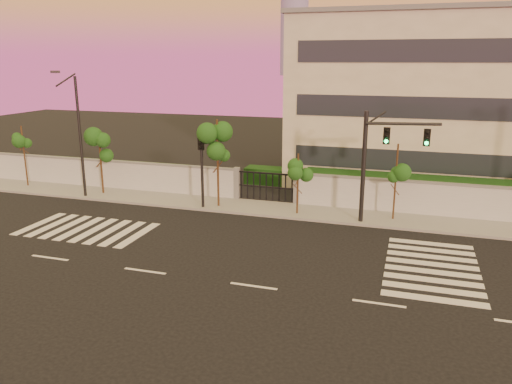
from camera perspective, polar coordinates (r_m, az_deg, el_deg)
ground at (r=20.73m, az=-0.27°, el=-10.72°), size 120.00×120.00×0.00m
sidewalk at (r=30.21m, az=5.83°, el=-2.30°), size 60.00×3.00×0.15m
perimeter_wall at (r=31.34m, az=6.63°, el=0.19°), size 60.00×0.36×2.20m
hedge_row at (r=33.85m, az=9.27°, el=0.76°), size 41.00×4.25×1.80m
institutional_building at (r=40.02m, az=22.52°, el=9.75°), size 24.40×12.40×12.25m
road_markings at (r=24.46m, az=-1.11°, el=-6.59°), size 57.00×7.62×0.02m
street_tree_a at (r=39.19m, az=-25.06°, el=5.15°), size 1.30×1.04×4.46m
street_tree_b at (r=35.09m, az=-17.36°, el=4.67°), size 1.58×1.26×4.28m
street_tree_c at (r=30.36m, az=-4.38°, el=5.55°), size 1.61×1.28×5.52m
street_tree_d at (r=29.10m, az=4.86°, el=2.49°), size 1.33×1.06×3.73m
street_tree_e at (r=28.89m, az=15.83°, el=3.00°), size 1.30×1.04×4.48m
traffic_signal_main at (r=27.82m, az=13.90°, el=4.16°), size 3.98×0.88×6.32m
traffic_signal_secondary at (r=30.34m, az=-6.24°, el=3.58°), size 0.38×0.35×4.82m
streetlight_west at (r=34.35m, az=-19.67°, el=6.57°), size 0.50×2.01×8.34m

